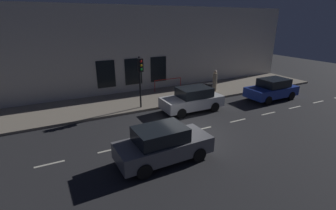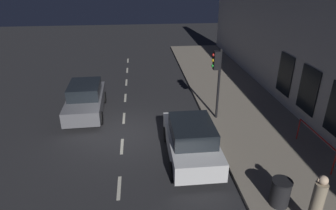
{
  "view_description": "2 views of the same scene",
  "coord_description": "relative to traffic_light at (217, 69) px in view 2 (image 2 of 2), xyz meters",
  "views": [
    {
      "loc": [
        -10.2,
        6.35,
        5.78
      ],
      "look_at": [
        1.27,
        0.52,
        1.26
      ],
      "focal_mm": 26.0,
      "sensor_mm": 36.0,
      "label": 1
    },
    {
      "loc": [
        0.84,
        -11.55,
        6.71
      ],
      "look_at": [
        2.04,
        -0.19,
        1.45
      ],
      "focal_mm": 31.13,
      "sensor_mm": 36.0,
      "label": 2
    }
  ],
  "objects": [
    {
      "name": "parked_car_1",
      "position": [
        -1.67,
        -2.97,
        -1.83
      ],
      "size": [
        1.89,
        4.1,
        1.58
      ],
      "rotation": [
        0.0,
        0.0,
        -0.0
      ],
      "color": "silver",
      "rests_on": "ground"
    },
    {
      "name": "ground_plane",
      "position": [
        -4.41,
        -0.92,
        -2.62
      ],
      "size": [
        60.0,
        60.0,
        0.0
      ],
      "primitive_type": "plane",
      "color": "#28282B"
    },
    {
      "name": "traffic_light",
      "position": [
        0.0,
        0.0,
        0.0
      ],
      "size": [
        0.46,
        0.32,
        3.42
      ],
      "color": "black",
      "rests_on": "sidewalk"
    },
    {
      "name": "red_railing",
      "position": [
        3.06,
        -3.56,
        -1.73
      ],
      "size": [
        0.05,
        2.48,
        0.97
      ],
      "color": "red",
      "rests_on": "sidewalk"
    },
    {
      "name": "lane_centre_line",
      "position": [
        -4.41,
        -1.92,
        -2.62
      ],
      "size": [
        0.12,
        27.2,
        0.01
      ],
      "color": "beige",
      "rests_on": "ground"
    },
    {
      "name": "building_facade",
      "position": [
        4.39,
        -0.92,
        0.8
      ],
      "size": [
        0.65,
        32.0,
        6.85
      ],
      "color": "beige",
      "rests_on": "ground"
    },
    {
      "name": "sidewalk",
      "position": [
        1.84,
        -0.92,
        -2.54
      ],
      "size": [
        4.5,
        32.0,
        0.15
      ],
      "color": "gray",
      "rests_on": "ground"
    },
    {
      "name": "trash_bin",
      "position": [
        0.55,
        -5.95,
        -2.03
      ],
      "size": [
        0.62,
        0.62,
        0.88
      ],
      "color": "black",
      "rests_on": "sidewalk"
    },
    {
      "name": "pedestrian_0",
      "position": [
        1.07,
        -6.89,
        -1.64
      ],
      "size": [
        0.42,
        0.42,
        1.76
      ],
      "rotation": [
        0.0,
        0.0,
        1.27
      ],
      "color": "gray",
      "rests_on": "sidewalk"
    },
    {
      "name": "parked_car_0",
      "position": [
        -6.33,
        1.46,
        -1.83
      ],
      "size": [
        1.9,
        4.14,
        1.58
      ],
      "rotation": [
        0.0,
        0.0,
        3.17
      ],
      "color": "slate",
      "rests_on": "ground"
    }
  ]
}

